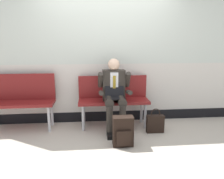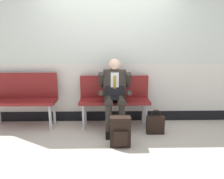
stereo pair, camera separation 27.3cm
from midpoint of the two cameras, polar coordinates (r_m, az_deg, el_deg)
ground_plane at (r=3.80m, az=1.40°, el=-11.92°), size 18.00×18.00×0.00m
station_wall at (r=4.23m, az=1.05°, el=12.61°), size 5.37×0.14×3.17m
bench_with_person at (r=4.09m, az=2.54°, el=-1.79°), size 1.28×0.42×0.93m
bench_empty at (r=4.32m, az=-20.19°, el=-1.52°), size 1.21×0.42×0.99m
person_seated at (r=3.86m, az=2.75°, el=-0.80°), size 0.57×0.70×1.26m
backpack at (r=3.40m, az=4.48°, el=-10.87°), size 0.31×0.22×0.46m
handbag at (r=3.92m, az=13.12°, el=-8.85°), size 0.30×0.11×0.43m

